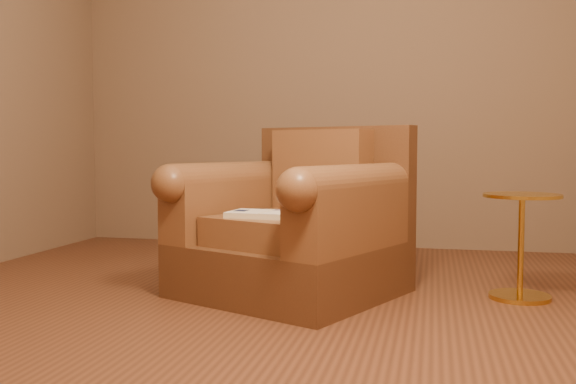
# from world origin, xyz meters

# --- Properties ---
(floor) EXTENTS (4.00, 4.00, 0.00)m
(floor) POSITION_xyz_m (0.00, 0.00, 0.00)
(floor) COLOR brown
(floor) RESTS_ON ground
(armchair) EXTENTS (1.27, 1.24, 0.88)m
(armchair) POSITION_xyz_m (0.08, 0.34, 0.34)
(armchair) COLOR #55321C
(armchair) RESTS_ON floor
(teddy_bear) EXTENTS (0.18, 0.20, 0.24)m
(teddy_bear) POSITION_xyz_m (0.16, 0.39, 0.51)
(teddy_bear) COLOR tan
(teddy_bear) RESTS_ON armchair
(guidebook) EXTENTS (0.39, 0.25, 0.03)m
(guidebook) POSITION_xyz_m (-0.01, 0.12, 0.43)
(guidebook) COLOR beige
(guidebook) RESTS_ON armchair
(side_table) EXTENTS (0.38, 0.38, 0.53)m
(side_table) POSITION_xyz_m (1.22, 0.46, 0.29)
(side_table) COLOR gold
(side_table) RESTS_ON floor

